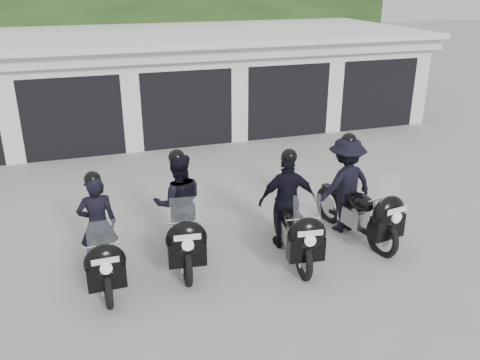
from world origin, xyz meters
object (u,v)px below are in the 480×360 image
object	(u,v)px
police_bike_a	(100,240)
police_bike_b	(180,212)
police_bike_d	(351,192)
police_bike_c	(290,209)

from	to	relation	value
police_bike_a	police_bike_b	xyz separation A→B (m)	(1.38, 0.38, 0.10)
police_bike_d	police_bike_b	bearing A→B (deg)	166.61
police_bike_b	police_bike_c	size ratio (longest dim) A/B	1.02
police_bike_a	police_bike_b	bearing A→B (deg)	14.23
police_bike_a	police_bike_d	world-z (taller)	police_bike_d
police_bike_a	police_bike_c	distance (m)	3.24
police_bike_b	police_bike_c	distance (m)	1.92
police_bike_c	police_bike_a	bearing A→B (deg)	-173.89
police_bike_a	police_bike_b	distance (m)	1.43
police_bike_c	police_bike_d	world-z (taller)	police_bike_d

